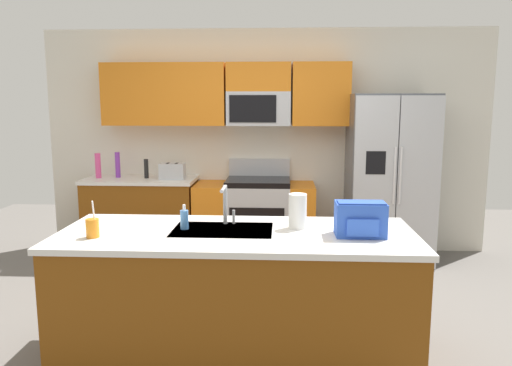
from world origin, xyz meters
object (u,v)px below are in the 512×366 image
at_px(backpack, 360,218).
at_px(pepper_mill, 146,169).
at_px(refrigerator, 389,179).
at_px(paper_towel_roll, 298,211).
at_px(drink_cup_orange, 93,228).
at_px(soap_dispenser, 184,219).
at_px(toaster, 172,171).
at_px(bottle_pink, 98,166).
at_px(sink_faucet, 226,201).
at_px(range_oven, 255,218).
at_px(bottle_purple, 118,165).

bearing_deg(backpack, pepper_mill, 130.99).
distance_m(refrigerator, paper_towel_roll, 2.39).
relative_size(pepper_mill, drink_cup_orange, 0.91).
relative_size(soap_dispenser, paper_towel_roll, 0.71).
relative_size(toaster, paper_towel_roll, 1.17).
height_order(pepper_mill, backpack, backpack).
bearing_deg(drink_cup_orange, soap_dispenser, 24.19).
xyz_separation_m(refrigerator, pepper_mill, (-2.74, 0.07, 0.08)).
distance_m(bottle_pink, paper_towel_roll, 3.12).
relative_size(refrigerator, paper_towel_roll, 7.71).
bearing_deg(pepper_mill, backpack, -49.01).
bearing_deg(soap_dispenser, sink_faucet, 26.99).
bearing_deg(paper_towel_roll, toaster, 122.17).
bearing_deg(range_oven, pepper_mill, -179.89).
bearing_deg(refrigerator, bottle_purple, 178.00).
bearing_deg(drink_cup_orange, pepper_mill, 97.83).
height_order(bottle_pink, drink_cup_orange, bottle_pink).
distance_m(refrigerator, drink_cup_orange, 3.42).
distance_m(bottle_pink, sink_faucet, 2.73).
bearing_deg(drink_cup_orange, bottle_pink, 109.88).
bearing_deg(range_oven, toaster, -176.79).
height_order(pepper_mill, bottle_purple, bottle_purple).
bearing_deg(sink_faucet, range_oven, 87.66).
distance_m(toaster, bottle_pink, 0.87).
distance_m(toaster, pepper_mill, 0.32).
bearing_deg(backpack, paper_towel_roll, 156.08).
xyz_separation_m(range_oven, bottle_pink, (-1.81, -0.01, 0.60)).
bearing_deg(toaster, refrigerator, -0.46).
xyz_separation_m(soap_dispenser, backpack, (1.18, -0.11, 0.05)).
bearing_deg(refrigerator, backpack, -106.26).
distance_m(range_oven, pepper_mill, 1.37).
bearing_deg(soap_dispenser, bottle_pink, 122.75).
distance_m(refrigerator, toaster, 2.43).
bearing_deg(refrigerator, bottle_pink, 178.99).
bearing_deg(range_oven, drink_cup_orange, -109.75).
xyz_separation_m(range_oven, bottle_purple, (-1.59, 0.04, 0.60)).
distance_m(range_oven, backpack, 2.58).
distance_m(pepper_mill, sink_faucet, 2.43).
distance_m(toaster, drink_cup_orange, 2.46).
distance_m(pepper_mill, soap_dispenser, 2.44).
height_order(refrigerator, toaster, refrigerator).
bearing_deg(paper_towel_roll, drink_cup_orange, -166.83).
relative_size(toaster, soap_dispenser, 1.65).
relative_size(range_oven, pepper_mill, 6.19).
distance_m(drink_cup_orange, paper_towel_roll, 1.36).
bearing_deg(refrigerator, sink_faucet, -127.51).
distance_m(range_oven, bottle_purple, 1.70).
bearing_deg(paper_towel_roll, refrigerator, 63.25).
bearing_deg(bottle_pink, bottle_purple, 12.94).
xyz_separation_m(refrigerator, paper_towel_roll, (-1.08, -2.13, 0.09)).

